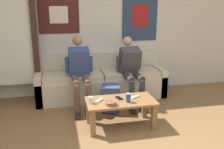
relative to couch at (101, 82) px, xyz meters
name	(u,v)px	position (x,y,z in m)	size (l,w,h in m)	color
wall_back	(94,27)	(-0.07, 0.34, 0.99)	(10.00, 0.07, 2.55)	silver
door_frame	(7,35)	(-1.58, 0.12, 0.91)	(1.00, 0.10, 2.15)	#382319
couch	(101,82)	(0.00, 0.00, 0.00)	(2.34, 0.67, 0.80)	beige
coffee_table	(121,105)	(0.07, -1.20, 0.03)	(0.97, 0.51, 0.40)	olive
person_seated_adult	(80,70)	(-0.42, -0.36, 0.35)	(0.47, 0.84, 1.19)	brown
person_seated_teen	(131,68)	(0.47, -0.34, 0.33)	(0.47, 0.88, 1.14)	#2D2D33
backpack	(111,99)	(0.04, -0.67, -0.08)	(0.35, 0.35, 0.43)	navy
ceramic_bowl	(111,103)	(-0.10, -1.35, 0.14)	(0.15, 0.15, 0.05)	brown
pillar_candle	(91,100)	(-0.36, -1.22, 0.16)	(0.06, 0.06, 0.11)	silver
drink_can_blue	(128,98)	(0.15, -1.29, 0.17)	(0.07, 0.07, 0.12)	#28479E
game_controller_near_left	(136,97)	(0.30, -1.16, 0.12)	(0.14, 0.09, 0.03)	white
game_controller_near_right	(99,100)	(-0.23, -1.18, 0.12)	(0.12, 0.13, 0.03)	white
cell_phone	(119,98)	(0.06, -1.14, 0.11)	(0.10, 0.15, 0.01)	black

